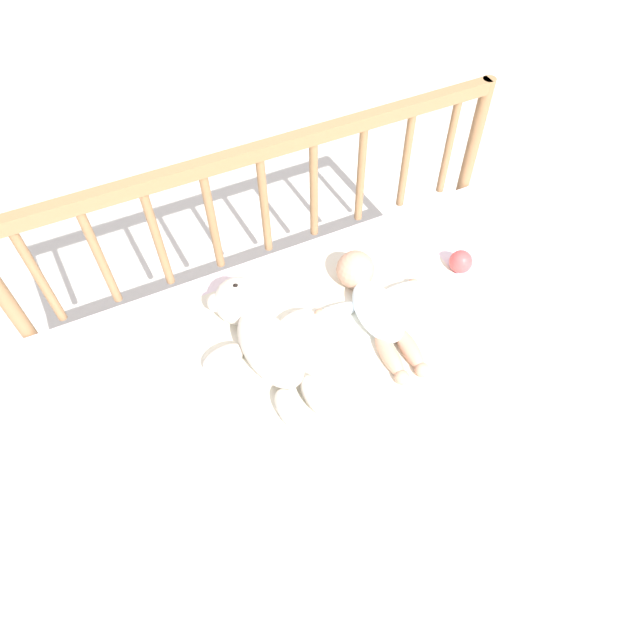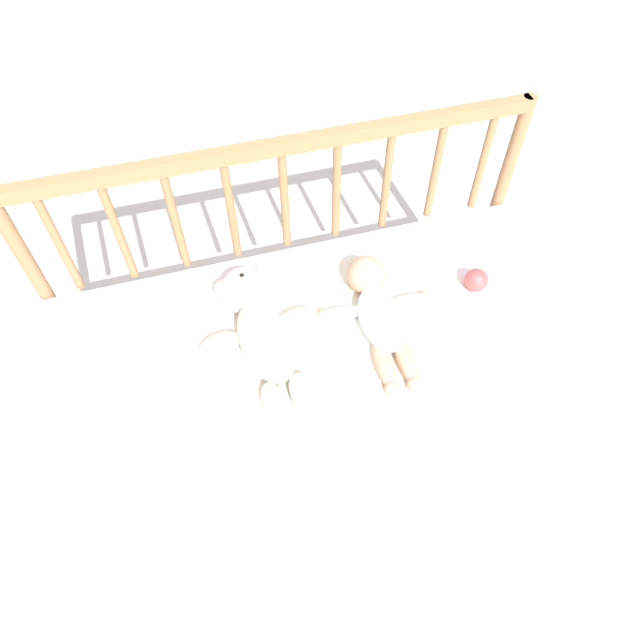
# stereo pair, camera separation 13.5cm
# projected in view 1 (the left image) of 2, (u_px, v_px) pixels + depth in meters

# --- Properties ---
(ground_plane) EXTENTS (12.00, 12.00, 0.00)m
(ground_plane) POSITION_uv_depth(u_px,v_px,m) (319.00, 419.00, 1.77)
(ground_plane) COLOR silver
(crib_mattress) EXTENTS (1.33, 0.59, 0.46)m
(crib_mattress) POSITION_uv_depth(u_px,v_px,m) (319.00, 380.00, 1.59)
(crib_mattress) COLOR silver
(crib_mattress) RESTS_ON ground_plane
(crib_rail) EXTENTS (1.33, 0.04, 0.80)m
(crib_rail) POSITION_uv_depth(u_px,v_px,m) (266.00, 218.00, 1.49)
(crib_rail) COLOR #997047
(crib_rail) RESTS_ON ground_plane
(blanket) EXTENTS (0.80, 0.51, 0.01)m
(blanket) POSITION_uv_depth(u_px,v_px,m) (325.00, 337.00, 1.39)
(blanket) COLOR silver
(blanket) RESTS_ON crib_mattress
(teddy_bear) EXTENTS (0.30, 0.44, 0.12)m
(teddy_bear) POSITION_uv_depth(u_px,v_px,m) (263.00, 338.00, 1.33)
(teddy_bear) COLOR silver
(teddy_bear) RESTS_ON crib_mattress
(baby) EXTENTS (0.31, 0.39, 0.10)m
(baby) POSITION_uv_depth(u_px,v_px,m) (373.00, 304.00, 1.41)
(baby) COLOR white
(baby) RESTS_ON crib_mattress
(toy_ball) EXTENTS (0.06, 0.06, 0.06)m
(toy_ball) POSITION_uv_depth(u_px,v_px,m) (461.00, 262.00, 1.50)
(toy_ball) COLOR #DB4C4C
(toy_ball) RESTS_ON crib_mattress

